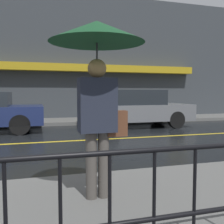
% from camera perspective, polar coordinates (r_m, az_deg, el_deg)
% --- Properties ---
extents(ground_plane, '(80.00, 80.00, 0.00)m').
position_cam_1_polar(ground_plane, '(7.57, -17.40, -6.46)').
color(ground_plane, black).
extents(sidewalk_far, '(28.00, 2.16, 0.14)m').
position_cam_1_polar(sidewalk_far, '(12.15, -16.96, -2.16)').
color(sidewalk_far, '#60605E').
rests_on(sidewalk_far, ground_plane).
extents(lane_marking, '(25.20, 0.12, 0.01)m').
position_cam_1_polar(lane_marking, '(7.57, -17.40, -6.43)').
color(lane_marking, gold).
rests_on(lane_marking, ground_plane).
extents(building_storefront, '(28.00, 0.85, 6.33)m').
position_cam_1_polar(building_storefront, '(13.41, -17.18, 11.52)').
color(building_storefront, '#383D42').
rests_on(building_storefront, ground_plane).
extents(railing_foreground, '(12.00, 0.04, 0.87)m').
position_cam_1_polar(railing_foreground, '(1.70, -22.20, -19.73)').
color(railing_foreground, black).
rests_on(railing_foreground, sidewalk_near).
extents(pedestrian, '(1.08, 1.08, 2.03)m').
position_cam_1_polar(pedestrian, '(3.03, -3.21, 12.07)').
color(pedestrian, '#4C4742').
rests_on(pedestrian, sidewalk_near).
extents(car_grey, '(4.33, 1.83, 1.49)m').
position_cam_1_polar(car_grey, '(10.62, 5.12, 0.83)').
color(car_grey, slate).
rests_on(car_grey, ground_plane).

